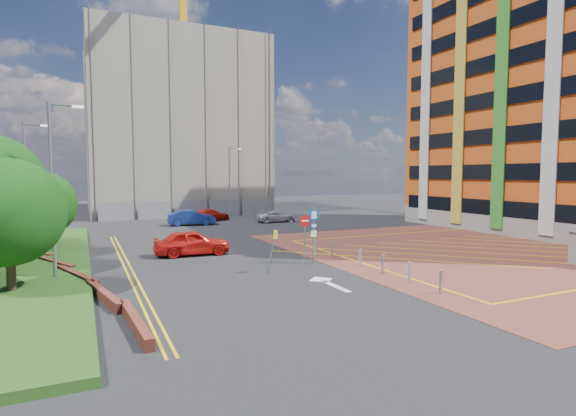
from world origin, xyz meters
TOP-DOWN VIEW (x-y plane):
  - ground at (0.00, 0.00)m, footprint 140.00×140.00m
  - forecourt at (14.00, 0.00)m, footprint 26.00×26.00m
  - retaining_wall at (-11.80, 2.00)m, footprint 6.06×20.33m
  - tree_a at (-14.00, 0.00)m, footprint 4.40×4.40m
  - tree_c at (-13.50, 10.00)m, footprint 4.00×4.00m
  - lamp_left_near at (-12.42, 2.00)m, footprint 1.53×0.16m
  - lamp_left_far at (-14.42, 12.00)m, footprint 1.53×0.16m
  - lamp_back at (4.08, 28.00)m, footprint 1.53×0.16m
  - sign_cluster at (0.30, 0.98)m, footprint 1.17×0.12m
  - warning_sign at (-2.60, -0.48)m, footprint 0.66×0.40m
  - bollard_row at (2.30, -1.67)m, footprint 0.14×11.14m
  - construction_building at (0.00, 40.00)m, footprint 21.20×19.20m
  - tower_crane at (2.00, 39.44)m, footprint 1.60×35.00m
  - construction_fence at (1.00, 30.00)m, footprint 21.60×0.06m
  - car_red_left at (-5.14, 6.44)m, footprint 4.72×2.09m
  - car_blue_back at (-1.58, 22.63)m, footprint 4.76×2.18m
  - car_red_back at (1.10, 25.74)m, footprint 4.79×3.16m
  - car_silver_back at (7.09, 21.83)m, footprint 4.24×1.99m

SIDE VIEW (x-z plane):
  - ground at x=0.00m, z-range 0.00..0.00m
  - forecourt at x=14.00m, z-range 0.00..0.02m
  - retaining_wall at x=-11.80m, z-range 0.00..0.40m
  - bollard_row at x=2.30m, z-range 0.02..0.92m
  - car_silver_back at x=7.09m, z-range 0.00..1.17m
  - car_red_back at x=1.10m, z-range 0.00..1.29m
  - car_blue_back at x=-1.58m, z-range 0.00..1.51m
  - car_red_left at x=-5.14m, z-range 0.00..1.58m
  - construction_fence at x=1.00m, z-range 0.00..2.00m
  - warning_sign at x=-2.60m, z-range 0.30..2.55m
  - sign_cluster at x=0.30m, z-range 0.35..3.55m
  - tree_c at x=-13.50m, z-range 0.74..5.64m
  - tree_a at x=-14.00m, z-range 0.80..6.21m
  - lamp_back at x=4.08m, z-range 0.36..8.36m
  - lamp_left_near at x=-12.42m, z-range 0.66..8.66m
  - lamp_left_far at x=-14.42m, z-range 0.66..8.66m
  - construction_building at x=0.00m, z-range 0.00..22.00m
  - tower_crane at x=2.00m, z-range 8.15..43.55m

